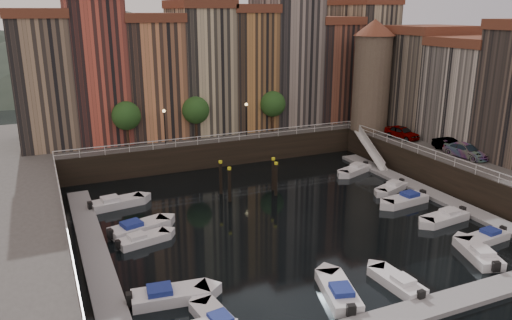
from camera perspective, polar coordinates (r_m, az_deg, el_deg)
name	(u,v)px	position (r m, az deg, el deg)	size (l,w,h in m)	color
ground	(280,216)	(45.31, 2.73, -6.38)	(200.00, 200.00, 0.00)	black
quay_far	(194,136)	(67.91, -7.10, 2.73)	(80.00, 20.00, 3.00)	black
dock_left	(94,252)	(40.33, -17.99, -10.02)	(2.00, 28.00, 0.35)	gray
dock_right	(428,192)	(53.34, 19.03, -3.49)	(2.00, 28.00, 0.35)	gray
dock_near	(406,315)	(32.73, 16.72, -16.58)	(30.00, 2.00, 0.35)	gray
mountains	(111,47)	(148.95, -16.29, 12.28)	(145.00, 100.00, 18.00)	#2D382D
far_terrace	(222,66)	(64.96, -3.90, 10.66)	(48.70, 10.30, 17.50)	#957A5F
right_terrace	(477,87)	(61.65, 23.98, 7.64)	(9.30, 24.30, 14.00)	#736657
corner_tower	(372,73)	(65.09, 13.11, 9.61)	(5.20, 5.20, 13.80)	#6B5B4C
promenade_trees	(201,110)	(59.16, -6.29, 5.72)	(21.20, 3.20, 5.20)	black
street_lamps	(207,117)	(58.46, -5.65, 4.92)	(10.36, 0.36, 4.18)	black
railings	(258,161)	(48.17, 0.20, -0.15)	(36.08, 34.04, 0.52)	white
gangway	(370,148)	(61.39, 12.93, 1.32)	(2.78, 8.32, 3.73)	white
mooring_pilings	(250,179)	(49.63, -0.67, -2.23)	(5.65, 3.03, 3.78)	black
boat_left_1	(168,296)	(33.27, -9.98, -15.02)	(5.27, 2.44, 1.19)	silver
boat_left_2	(142,240)	(41.06, -12.85, -8.85)	(4.41, 2.40, 0.99)	silver
boat_left_3	(138,228)	(43.00, -13.33, -7.57)	(5.36, 3.16, 1.20)	silver
boat_left_4	(116,203)	(48.93, -15.71, -4.73)	(5.24, 2.55, 1.18)	silver
boat_right_0	(486,237)	(44.42, 24.82, -8.02)	(4.46, 1.99, 1.01)	silver
boat_right_1	(445,217)	(46.99, 20.81, -6.16)	(4.91, 2.26, 1.11)	silver
boat_right_2	(406,200)	(49.98, 16.74, -4.38)	(5.03, 2.32, 1.13)	silver
boat_right_3	(392,188)	(53.03, 15.26, -3.08)	(4.38, 2.97, 0.99)	silver
boat_right_4	(355,170)	(57.91, 11.24, -1.10)	(4.71, 3.16, 1.07)	silver
boat_near_0	(217,320)	(30.76, -4.49, -17.81)	(2.19, 4.58, 1.03)	silver
boat_near_1	(339,292)	(33.58, 9.44, -14.68)	(3.04, 5.20, 1.17)	silver
boat_near_2	(398,282)	(35.57, 15.90, -13.30)	(1.85, 4.53, 1.03)	silver
boat_near_3	(479,254)	(41.27, 24.11, -9.77)	(3.14, 4.98, 1.12)	silver
car_a	(402,133)	(61.94, 16.34, 2.96)	(1.79, 4.44, 1.51)	gray
car_b	(451,146)	(57.89, 21.38, 1.50)	(1.51, 4.33, 1.43)	gray
car_c	(466,151)	(56.23, 22.86, 0.91)	(2.00, 4.91, 1.43)	gray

